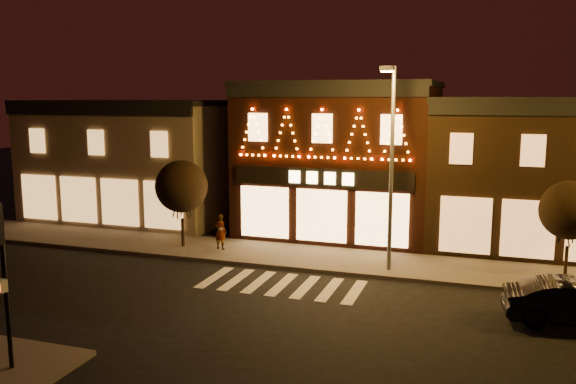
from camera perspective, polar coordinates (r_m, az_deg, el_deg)
The scene contains 9 objects.
ground at distance 20.72m, azimuth -4.31°, elevation -12.13°, with size 120.00×120.00×0.00m, color black.
sidewalk_far at distance 27.38m, azimuth 6.18°, elevation -6.65°, with size 44.00×4.00×0.15m, color #47423D.
building_left at distance 38.03m, azimuth -14.30°, elevation 3.08°, with size 12.20×8.28×7.30m.
building_pulp at distance 32.79m, azimuth 5.15°, elevation 3.28°, with size 10.20×8.34×8.30m.
building_right_a at distance 32.02m, azimuth 21.91°, elevation 1.78°, with size 9.20×8.28×7.50m.
streetlamp_mid at distance 24.91m, azimuth 9.88°, elevation 3.70°, with size 0.54×1.96×8.60m.
tree_left at distance 29.46m, azimuth -10.22°, elevation 0.52°, with size 2.57×2.57×4.30m.
tree_right at distance 26.56m, azimuth 25.52°, elevation -1.60°, with size 2.41×2.41×4.02m.
pedestrian at distance 29.04m, azimuth -6.54°, elevation -3.81°, with size 0.63×0.42×1.74m, color gray.
Camera 1 is at (7.58, -17.75, 7.52)m, focal length 36.91 mm.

